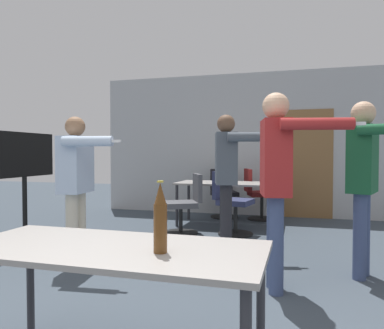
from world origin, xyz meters
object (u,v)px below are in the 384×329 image
Objects in this scene: person_near_casual at (77,176)px; office_chair_far_left at (231,204)px; office_chair_far_right at (258,196)px; beer_bottle at (160,219)px; drink_cup at (229,180)px; tv_screen at (24,177)px; person_right_polo at (227,169)px; person_left_plaid at (364,171)px; office_chair_mid_tucked at (224,195)px; office_chair_near_pushed at (186,206)px; person_far_watching at (277,171)px.

office_chair_far_left is (1.38, 1.94, -0.52)m from person_near_casual.
office_chair_far_left reaches higher than office_chair_far_right.
drink_cup is (-0.45, 4.44, -0.11)m from beer_bottle.
drink_cup is (2.31, 2.13, -0.14)m from tv_screen.
office_chair_far_left is (-0.10, 0.83, -0.57)m from person_right_polo.
drink_cup is at bearing -47.28° from tv_screen.
person_right_polo is at bearing 17.50° from office_chair_far_left.
person_left_plaid is at bearing 49.00° from person_right_polo.
tv_screen is 2.63m from person_right_polo.
tv_screen reaches higher than office_chair_far_right.
office_chair_far_right is (1.64, 3.32, -0.54)m from person_near_casual.
office_chair_far_left is at bearing 80.81° from office_chair_mid_tucked.
tv_screen is at bearing -47.64° from office_chair_far_left.
office_chair_near_pushed is 8.08× the size of drink_cup.
person_left_plaid reaches higher than person_near_casual.
person_near_casual is 1.78× the size of office_chair_mid_tucked.
person_far_watching is 1.02× the size of person_left_plaid.
office_chair_far_left is at bearing 94.75° from beer_bottle.
office_chair_near_pushed reaches higher than drink_cup.
tv_screen is at bearing 100.18° from office_chair_near_pushed.
person_left_plaid is at bearing -51.91° from drink_cup.
person_left_plaid is at bearing 115.69° from person_far_watching.
person_right_polo is at bearing -163.65° from person_far_watching.
office_chair_far_left reaches higher than office_chair_mid_tucked.
person_far_watching is (3.25, -0.68, 0.15)m from tv_screen.
office_chair_mid_tucked is 2.52× the size of beer_bottle.
person_left_plaid is 1.81× the size of office_chair_far_left.
person_far_watching reaches higher than office_chair_mid_tucked.
beer_bottle is at bearing -10.31° from person_right_polo.
person_left_plaid is 1.89× the size of office_chair_mid_tucked.
office_chair_far_left is 0.73m from drink_cup.
person_near_casual is at bearing 131.28° from office_chair_near_pushed.
office_chair_far_right is 0.98× the size of office_chair_far_left.
person_left_plaid is (4.05, -0.08, 0.13)m from tv_screen.
person_left_plaid is 2.33m from office_chair_far_left.
person_far_watching is 1.08× the size of person_near_casual.
office_chair_far_left reaches higher than office_chair_near_pushed.
person_right_polo is 1.20m from office_chair_near_pushed.
drink_cup is (-0.23, 1.47, -0.25)m from person_right_polo.
person_far_watching is at bearing 83.74° from office_chair_mid_tucked.
person_far_watching is 2.59m from office_chair_near_pushed.
beer_bottle is (2.76, -2.31, -0.03)m from tv_screen.
person_right_polo is at bearing -75.29° from tv_screen.
office_chair_far_left is at bearing -30.40° from office_chair_far_right.
person_near_casual reaches higher than drink_cup.
office_chair_far_right is 5.21m from beer_bottle.
person_far_watching is 1.92× the size of office_chair_mid_tucked.
person_near_casual is at bearing 49.65° from office_chair_mid_tucked.
person_far_watching reaches higher than office_chair_far_left.
office_chair_near_pushed is 2.50× the size of beer_bottle.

